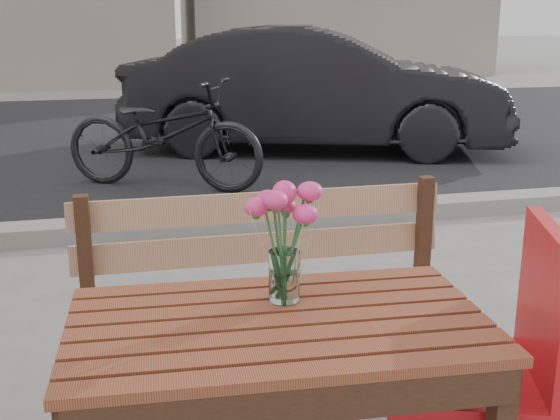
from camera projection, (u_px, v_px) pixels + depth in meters
name	position (u px, v px, depth m)	size (l,w,h in m)	color
street	(147.00, 167.00, 6.63)	(30.00, 8.12, 0.12)	black
main_table	(279.00, 358.00, 1.84)	(1.12, 0.70, 0.67)	maroon
main_bench	(268.00, 276.00, 2.52)	(1.38, 0.42, 0.86)	#986C4E
red_chair	(497.00, 356.00, 1.94)	(0.56, 0.56, 0.89)	red
main_vase	(284.00, 228.00, 1.87)	(0.18, 0.18, 0.34)	white
parked_car	(316.00, 89.00, 7.43)	(1.38, 3.96, 1.30)	black
bicycle	(163.00, 134.00, 5.83)	(0.61, 1.75, 0.92)	black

